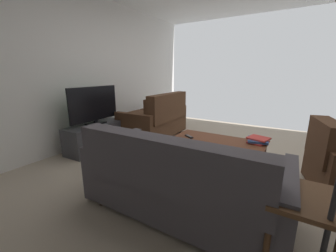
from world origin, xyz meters
name	(u,v)px	position (x,y,z in m)	size (l,w,h in m)	color
ground_plane	(220,169)	(0.00, 0.00, 0.00)	(4.96, 5.77, 0.01)	tan
wall_right	(93,72)	(2.48, 0.00, 1.31)	(0.12, 5.77, 2.62)	white
sofa_main	(180,178)	(0.05, 1.11, 0.36)	(1.82, 0.90, 0.82)	black
loveseat_near	(157,119)	(1.60, -0.77, 0.38)	(0.87, 1.42, 0.91)	black
coffee_table	(218,144)	(0.07, -0.03, 0.34)	(1.21, 0.52, 0.41)	brown
end_table	(311,213)	(-0.93, 1.27, 0.47)	(0.46, 0.46, 0.58)	brown
tv_stand	(97,136)	(2.10, 0.34, 0.23)	(0.46, 1.12, 0.45)	#38383D
flat_tv	(94,105)	(2.10, 0.34, 0.78)	(0.22, 0.98, 0.63)	black
book_stack	(258,140)	(-0.42, -0.19, 0.44)	(0.30, 0.31, 0.07)	#C63833
tv_remote	(189,136)	(0.46, 0.07, 0.42)	(0.16, 0.12, 0.02)	black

